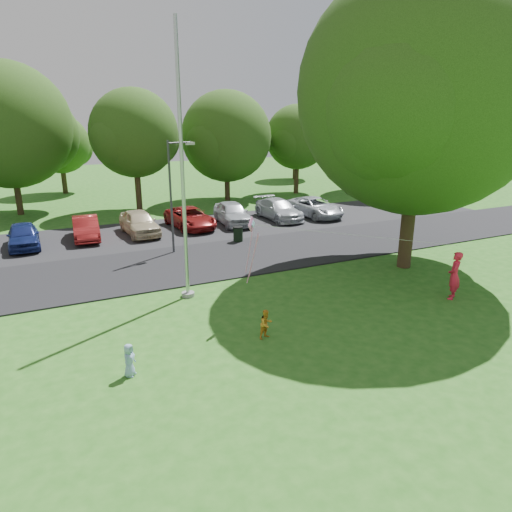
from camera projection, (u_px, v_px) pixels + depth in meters
name	position (u px, v px, depth m)	size (l,w,h in m)	color
ground	(336.00, 330.00, 15.06)	(120.00, 120.00, 0.00)	#256019
park_road	(231.00, 257.00, 22.80)	(60.00, 6.00, 0.06)	black
parking_strip	(191.00, 229.00, 28.40)	(42.00, 7.00, 0.06)	black
flagpole	(183.00, 191.00, 16.69)	(0.50, 0.50, 10.00)	#B7BABF
street_lamp	(174.00, 187.00, 22.71)	(1.54, 0.66, 5.67)	#3F3F44
trash_can	(238.00, 234.00, 25.45)	(0.56, 0.56, 0.90)	black
big_tree	(420.00, 99.00, 19.15)	(10.93, 10.41, 12.97)	#332316
tree_row	(172.00, 131.00, 34.91)	(64.35, 11.94, 10.88)	#332316
horizon_trees	(171.00, 142.00, 44.66)	(77.46, 7.20, 7.02)	#332316
parked_cars	(207.00, 216.00, 28.69)	(20.37, 5.29, 1.46)	navy
woman	(454.00, 276.00, 17.43)	(0.69, 0.45, 1.88)	#F0203E
child_yellow	(266.00, 324.00, 14.41)	(0.47, 0.36, 0.96)	orange
child_blue	(129.00, 360.00, 12.30)	(0.46, 0.30, 0.94)	#83A7CA
kite	(260.00, 238.00, 15.46)	(7.85, 2.23, 2.42)	pink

